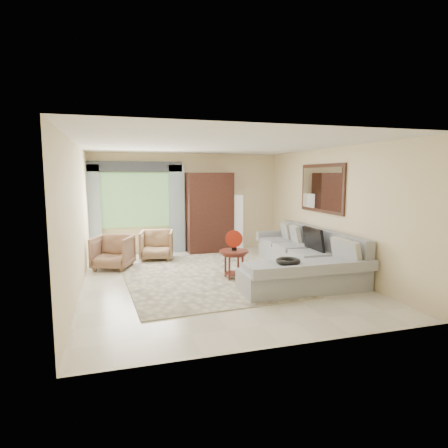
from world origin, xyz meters
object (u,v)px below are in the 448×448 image
object	(u,v)px
coffee_table	(234,264)
armchair_left	(113,252)
floor_lamp	(237,222)
armoire	(210,212)
tv_screen	(313,239)
armchair_right	(157,245)
sectional_sofa	(303,262)
potted_plant	(114,245)

from	to	relation	value
coffee_table	armchair_left	distance (m)	2.75
coffee_table	floor_lamp	size ratio (longest dim) A/B	0.38
armchair_left	armoire	bearing A→B (deg)	46.40
armchair_left	tv_screen	bearing A→B (deg)	-1.30
tv_screen	floor_lamp	bearing A→B (deg)	103.73
armchair_left	armchair_right	distance (m)	1.19
sectional_sofa	armchair_right	distance (m)	3.56
coffee_table	armchair_right	size ratio (longest dim) A/B	0.73
sectional_sofa	armoire	distance (m)	3.24
tv_screen	armoire	world-z (taller)	armoire
armchair_left	armoire	world-z (taller)	armoire
sectional_sofa	tv_screen	distance (m)	0.52
armchair_left	armchair_right	bearing A→B (deg)	52.05
coffee_table	armoire	bearing A→B (deg)	85.65
potted_plant	floor_lamp	xyz separation A→B (m)	(3.27, -0.05, 0.47)
tv_screen	armchair_left	size ratio (longest dim) A/B	0.93
coffee_table	potted_plant	size ratio (longest dim) A/B	1.03
sectional_sofa	armoire	xyz separation A→B (m)	(-1.23, 2.90, 0.77)
tv_screen	armoire	xyz separation A→B (m)	(-1.50, 2.80, 0.33)
coffee_table	armoire	xyz separation A→B (m)	(0.21, 2.75, 0.75)
floor_lamp	sectional_sofa	bearing A→B (deg)	-81.67
sectional_sofa	armchair_right	world-z (taller)	sectional_sofa
armchair_right	floor_lamp	world-z (taller)	floor_lamp
floor_lamp	armchair_right	bearing A→B (deg)	-164.10
sectional_sofa	floor_lamp	world-z (taller)	floor_lamp
sectional_sofa	armchair_left	world-z (taller)	sectional_sofa
armchair_left	armchair_right	xyz separation A→B (m)	(1.02, 0.62, -0.01)
tv_screen	floor_lamp	xyz separation A→B (m)	(-0.70, 2.86, 0.03)
sectional_sofa	armoire	bearing A→B (deg)	113.06
armchair_right	floor_lamp	distance (m)	2.40
coffee_table	potted_plant	world-z (taller)	coffee_table
floor_lamp	tv_screen	bearing A→B (deg)	-76.27
sectional_sofa	potted_plant	bearing A→B (deg)	140.89
sectional_sofa	floor_lamp	distance (m)	3.03
sectional_sofa	armchair_right	xyz separation A→B (m)	(-2.71, 2.31, 0.07)
armoire	armchair_right	bearing A→B (deg)	-158.27
armchair_left	potted_plant	world-z (taller)	armchair_left
tv_screen	armchair_left	bearing A→B (deg)	158.27
potted_plant	sectional_sofa	bearing A→B (deg)	-39.11
sectional_sofa	armchair_left	bearing A→B (deg)	155.67
armchair_right	coffee_table	bearing A→B (deg)	-48.48
potted_plant	armoire	xyz separation A→B (m)	(2.47, -0.11, 0.77)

